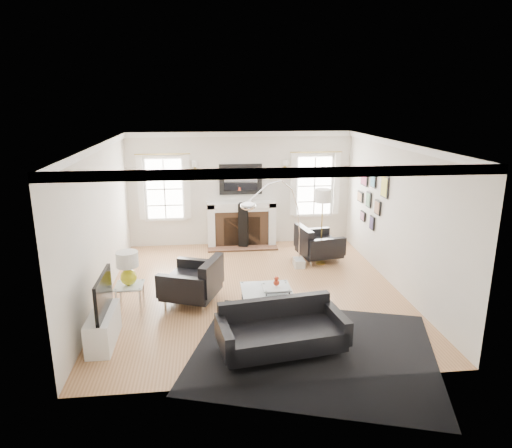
{
  "coord_description": "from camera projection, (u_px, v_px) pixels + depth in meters",
  "views": [
    {
      "loc": [
        -0.87,
        -8.07,
        3.56
      ],
      "look_at": [
        0.08,
        0.3,
        1.24
      ],
      "focal_mm": 32.0,
      "sensor_mm": 36.0,
      "label": 1
    }
  ],
  "objects": [
    {
      "name": "mantel_mirror",
      "position": [
        241.0,
        179.0,
        11.17
      ],
      "size": [
        1.05,
        0.07,
        0.75
      ],
      "color": "black",
      "rests_on": "back_wall"
    },
    {
      "name": "gallery_wall",
      "position": [
        371.0,
        195.0,
        9.9
      ],
      "size": [
        0.04,
        1.73,
        1.29
      ],
      "color": "black",
      "rests_on": "right_wall"
    },
    {
      "name": "window_left",
      "position": [
        164.0,
        189.0,
        11.01
      ],
      "size": [
        1.24,
        0.15,
        1.62
      ],
      "color": "white",
      "rests_on": "back_wall"
    },
    {
      "name": "speaker_tower",
      "position": [
        244.0,
        225.0,
        11.17
      ],
      "size": [
        0.28,
        0.28,
        1.11
      ],
      "primitive_type": "cube",
      "rotation": [
        0.0,
        0.0,
        -0.3
      ],
      "color": "black",
      "rests_on": "floor"
    },
    {
      "name": "front_wall",
      "position": [
        280.0,
        283.0,
        5.53
      ],
      "size": [
        5.5,
        0.04,
        2.8
      ],
      "primitive_type": "cube",
      "color": "beige",
      "rests_on": "floor"
    },
    {
      "name": "gourd_lamp",
      "position": [
        128.0,
        266.0,
        7.63
      ],
      "size": [
        0.37,
        0.37,
        0.59
      ],
      "color": "gold",
      "rests_on": "side_table_left"
    },
    {
      "name": "window_right",
      "position": [
        314.0,
        185.0,
        11.41
      ],
      "size": [
        1.24,
        0.15,
        1.62
      ],
      "color": "white",
      "rests_on": "back_wall"
    },
    {
      "name": "left_wall",
      "position": [
        100.0,
        224.0,
        8.1
      ],
      "size": [
        0.04,
        6.0,
        2.8
      ],
      "primitive_type": "cube",
      "color": "beige",
      "rests_on": "floor"
    },
    {
      "name": "armchair_right",
      "position": [
        316.0,
        245.0,
        10.32
      ],
      "size": [
        1.03,
        1.11,
        0.66
      ],
      "color": "black",
      "rests_on": "floor"
    },
    {
      "name": "arc_floor_lamp",
      "position": [
        276.0,
        224.0,
        9.15
      ],
      "size": [
        1.47,
        1.36,
        2.08
      ],
      "color": "silver",
      "rests_on": "floor"
    },
    {
      "name": "area_rug",
      "position": [
        314.0,
        351.0,
        6.65
      ],
      "size": [
        4.12,
        3.75,
        0.01
      ],
      "primitive_type": "cube",
      "rotation": [
        0.0,
        0.0,
        -0.3
      ],
      "color": "black",
      "rests_on": "floor"
    },
    {
      "name": "sofa",
      "position": [
        281.0,
        331.0,
        6.57
      ],
      "size": [
        1.91,
        1.09,
        0.59
      ],
      "color": "black",
      "rests_on": "floor"
    },
    {
      "name": "coffee_table",
      "position": [
        267.0,
        292.0,
        7.83
      ],
      "size": [
        0.86,
        0.86,
        0.38
      ],
      "color": "silver",
      "rests_on": "floor"
    },
    {
      "name": "ceiling",
      "position": [
        253.0,
        143.0,
        8.03
      ],
      "size": [
        5.5,
        6.0,
        0.02
      ],
      "primitive_type": "cube",
      "color": "white",
      "rests_on": "back_wall"
    },
    {
      "name": "back_wall",
      "position": [
        241.0,
        189.0,
        11.28
      ],
      "size": [
        5.5,
        0.04,
        2.8
      ],
      "primitive_type": "cube",
      "color": "beige",
      "rests_on": "floor"
    },
    {
      "name": "stick_floor_lamp",
      "position": [
        323.0,
        200.0,
        9.81
      ],
      "size": [
        0.34,
        0.34,
        1.69
      ],
      "color": "#A98C3A",
      "rests_on": "floor"
    },
    {
      "name": "fireplace",
      "position": [
        242.0,
        225.0,
        11.3
      ],
      "size": [
        1.7,
        0.69,
        1.11
      ],
      "color": "white",
      "rests_on": "floor"
    },
    {
      "name": "crown_molding",
      "position": [
        253.0,
        147.0,
        8.05
      ],
      "size": [
        5.5,
        6.0,
        0.12
      ],
      "primitive_type": "cube",
      "color": "white",
      "rests_on": "back_wall"
    },
    {
      "name": "armchair_left",
      "position": [
        195.0,
        282.0,
        8.17
      ],
      "size": [
        1.21,
        1.27,
        0.69
      ],
      "color": "black",
      "rests_on": "floor"
    },
    {
      "name": "right_wall",
      "position": [
        397.0,
        216.0,
        8.7
      ],
      "size": [
        0.04,
        6.0,
        2.8
      ],
      "primitive_type": "cube",
      "color": "beige",
      "rests_on": "floor"
    },
    {
      "name": "floor",
      "position": [
        254.0,
        290.0,
        8.77
      ],
      "size": [
        6.0,
        6.0,
        0.0
      ],
      "primitive_type": "plane",
      "color": "#9C6641",
      "rests_on": "ground"
    },
    {
      "name": "tv_unit",
      "position": [
        103.0,
        323.0,
        6.79
      ],
      "size": [
        0.35,
        1.0,
        1.09
      ],
      "color": "white",
      "rests_on": "floor"
    },
    {
      "name": "nesting_table",
      "position": [
        276.0,
        293.0,
        7.67
      ],
      "size": [
        0.47,
        0.39,
        0.51
      ],
      "color": "silver",
      "rests_on": "floor"
    },
    {
      "name": "orange_vase",
      "position": [
        276.0,
        282.0,
        7.62
      ],
      "size": [
        0.11,
        0.11,
        0.17
      ],
      "color": "red",
      "rests_on": "nesting_table"
    },
    {
      "name": "side_table_left",
      "position": [
        130.0,
        290.0,
        7.75
      ],
      "size": [
        0.47,
        0.47,
        0.51
      ],
      "color": "silver",
      "rests_on": "floor"
    }
  ]
}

